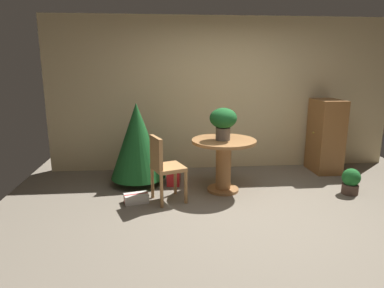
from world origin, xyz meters
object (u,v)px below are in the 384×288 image
Objects in this scene: gift_box_red at (174,177)px; potted_plant at (351,181)px; wooden_chair_left at (164,165)px; wooden_cabinet at (326,136)px; gift_box_cream at (136,198)px; holiday_tree at (137,141)px; flower_vase at (223,120)px; round_dining_table at (224,157)px.

potted_plant is at bearing -14.28° from gift_box_red.
wooden_cabinet is (2.77, 1.10, 0.11)m from wooden_chair_left.
potted_plant is at bearing 0.73° from gift_box_cream.
gift_box_cream is 3.39m from wooden_cabinet.
gift_box_cream is at bearing -179.27° from potted_plant.
holiday_tree is 3.37× the size of potted_plant.
holiday_tree is (-0.39, 0.75, 0.17)m from wooden_chair_left.
wooden_cabinet is (1.93, 0.81, -0.43)m from flower_vase.
wooden_chair_left is 0.72× the size of holiday_tree.
wooden_cabinet reaches higher than potted_plant.
round_dining_table is 2.46× the size of potted_plant.
wooden_chair_left is 2.99m from wooden_cabinet.
flower_vase reaches higher than gift_box_cream.
holiday_tree is at bearing 166.61° from potted_plant.
wooden_chair_left is at bearing 1.77° from gift_box_cream.
round_dining_table reaches higher than gift_box_red.
holiday_tree is at bearing -173.68° from wooden_cabinet.
round_dining_table is 1.02× the size of wooden_chair_left.
potted_plant is (-0.12, -1.07, -0.43)m from wooden_cabinet.
round_dining_table is at bearing -157.59° from wooden_cabinet.
holiday_tree reaches higher than gift_box_cream.
flower_vase is at bearing -28.38° from gift_box_red.
flower_vase is 1.22m from gift_box_red.
round_dining_table is at bearing 20.00° from wooden_chair_left.
round_dining_table is at bearing 170.90° from potted_plant.
wooden_cabinet is at bearing 22.79° from flower_vase.
flower_vase reaches higher than wooden_chair_left.
potted_plant is at bearing -96.17° from wooden_cabinet.
flower_vase is 0.36× the size of holiday_tree.
gift_box_cream is at bearing -165.28° from round_dining_table.
flower_vase is 2.14m from wooden_cabinet.
holiday_tree is at bearing 90.91° from gift_box_cream.
flower_vase is 1.60m from gift_box_cream.
gift_box_cream is (0.01, -0.76, -0.62)m from holiday_tree.
gift_box_cream is at bearing -128.17° from gift_box_red.
wooden_chair_left is at bearing -62.63° from holiday_tree.
holiday_tree is (-1.23, 0.46, -0.37)m from flower_vase.
round_dining_table is 1.36m from gift_box_cream.
gift_box_cream is at bearing -178.23° from wooden_chair_left.
holiday_tree is at bearing 170.83° from gift_box_red.
holiday_tree is at bearing 160.75° from round_dining_table.
wooden_cabinet is at bearing 19.46° from gift_box_cream.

